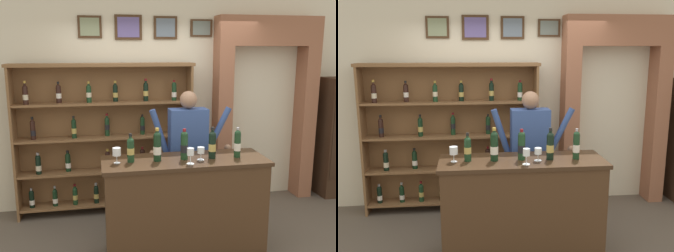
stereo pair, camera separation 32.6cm
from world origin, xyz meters
TOP-DOWN VIEW (x-y plane):
  - back_wall at (-0.00, 1.54)m, footprint 12.00×0.19m
  - wine_shelf at (-0.76, 1.28)m, footprint 2.31×0.31m
  - archway_doorway at (1.48, 1.40)m, footprint 1.46×0.45m
  - tasting_counter at (0.01, -0.00)m, footprint 1.68×0.58m
  - shopkeeper at (0.18, 0.56)m, footprint 0.99×0.22m
  - tasting_bottle_chianti at (-0.54, 0.01)m, footprint 0.07×0.07m
  - tasting_bottle_grappa at (-0.28, -0.01)m, footprint 0.08×0.08m
  - tasting_bottle_brunello at (0.00, -0.01)m, footprint 0.08×0.08m
  - tasting_bottle_vin_santo at (0.29, -0.02)m, footprint 0.08×0.08m
  - tasting_bottle_rosso at (0.56, -0.03)m, footprint 0.07×0.07m
  - wine_glass_left at (0.16, -0.06)m, footprint 0.07×0.07m
  - wine_glass_center at (-0.68, -0.01)m, footprint 0.08×0.08m
  - wine_glass_spare at (0.02, -0.17)m, footprint 0.08×0.08m

SIDE VIEW (x-z plane):
  - tasting_counter at x=0.01m, z-range 0.00..1.05m
  - shopkeeper at x=0.18m, z-range 0.20..1.88m
  - wine_shelf at x=-0.76m, z-range 0.05..2.03m
  - wine_glass_left at x=0.16m, z-range 1.07..1.21m
  - wine_glass_center at x=-0.68m, z-range 1.08..1.24m
  - wine_glass_spare at x=0.02m, z-range 1.08..1.24m
  - tasting_bottle_chianti at x=-0.54m, z-range 1.04..1.32m
  - tasting_bottle_rosso at x=0.56m, z-range 1.04..1.35m
  - tasting_bottle_vin_santo at x=0.29m, z-range 1.03..1.36m
  - tasting_bottle_brunello at x=0.00m, z-range 1.04..1.36m
  - tasting_bottle_grappa at x=-0.28m, z-range 1.03..1.37m
  - archway_doorway at x=1.48m, z-range 0.18..2.76m
  - back_wall at x=0.00m, z-range 0.00..3.33m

